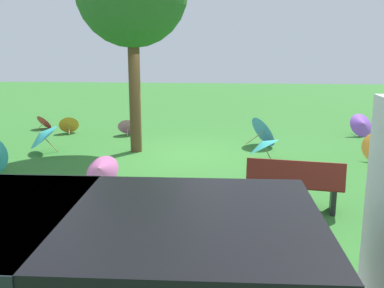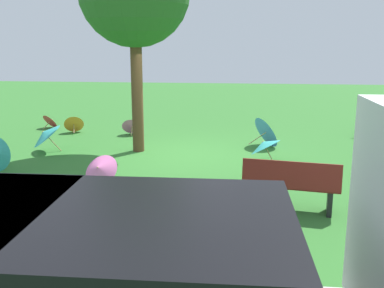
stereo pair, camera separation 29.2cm
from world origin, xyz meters
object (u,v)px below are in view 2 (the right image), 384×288
parasol_blue_1 (66,212)px  parasol_teal_3 (264,145)px  parasol_orange_0 (74,123)px  parasol_teal_1 (45,134)px  parasol_pink_1 (132,125)px  parasol_orange_2 (382,148)px  parasol_purple_0 (368,125)px  parasol_red_0 (51,121)px  parasol_pink_0 (99,169)px  park_bench (291,185)px  parasol_blue_0 (268,131)px

parasol_blue_1 → parasol_teal_3: parasol_teal_3 is taller
parasol_orange_0 → parasol_blue_1: 7.74m
parasol_orange_0 → parasol_teal_3: bearing=153.0°
parasol_teal_1 → parasol_teal_3: 5.59m
parasol_pink_1 → parasol_teal_1: parasol_teal_1 is taller
parasol_blue_1 → parasol_orange_0: bearing=-70.3°
parasol_orange_2 → parasol_blue_1: 7.45m
parasol_purple_0 → parasol_blue_1: parasol_purple_0 is taller
parasol_blue_1 → parasol_pink_1: bearing=-84.4°
parasol_purple_0 → parasol_red_0: parasol_purple_0 is taller
parasol_teal_3 → parasol_orange_0: bearing=-27.0°
parasol_pink_0 → park_bench: bearing=164.0°
parasol_red_0 → parasol_orange_2: bearing=160.5°
park_bench → parasol_pink_1: park_bench is taller
parasol_pink_1 → parasol_blue_1: (-0.71, 7.16, 0.01)m
park_bench → parasol_blue_1: park_bench is taller
parasol_teal_1 → parasol_teal_3: bearing=176.2°
park_bench → parasol_teal_1: size_ratio=1.54×
parasol_pink_0 → parasol_teal_1: parasol_teal_1 is taller
parasol_red_0 → parasol_orange_2: 10.14m
parasol_red_0 → parasol_blue_0: 7.26m
parasol_teal_1 → parasol_pink_1: bearing=-124.5°
parasol_red_0 → parasol_teal_3: parasol_teal_3 is taller
parasol_teal_3 → parasol_pink_1: bearing=-36.0°
parasol_blue_0 → parasol_teal_1: parasol_blue_0 is taller
parasol_orange_0 → parasol_orange_2: parasol_orange_2 is taller
parasol_orange_0 → parasol_blue_1: bearing=109.7°
parasol_blue_0 → parasol_blue_1: 6.81m
parasol_blue_0 → parasol_teal_3: 1.60m
parasol_pink_0 → parasol_purple_0: parasol_purple_0 is taller
parasol_teal_1 → parasol_blue_0: bearing=-168.0°
parasol_purple_0 → park_bench: bearing=65.2°
park_bench → parasol_red_0: park_bench is taller
park_bench → parasol_teal_3: bearing=-85.0°
parasol_blue_0 → parasol_blue_1: bearing=60.4°
parasol_blue_1 → parasol_teal_3: size_ratio=0.65×
parasol_purple_0 → parasol_blue_0: size_ratio=0.82×
park_bench → parasol_pink_1: 7.32m
parasol_orange_0 → parasol_teal_3: (-5.79, 2.95, 0.13)m
park_bench → parasol_pink_0: bearing=-16.0°
parasol_teal_1 → parasol_teal_3: size_ratio=1.08×
parasol_purple_0 → parasol_blue_1: bearing=49.5°
parasol_pink_0 → parasol_teal_3: bearing=-147.3°
parasol_red_0 → parasol_blue_1: size_ratio=1.10×
parasol_pink_0 → parasol_red_0: parasol_pink_0 is taller
parasol_pink_1 → parasol_teal_1: bearing=55.5°
parasol_orange_0 → parasol_pink_1: 1.91m
parasol_pink_0 → parasol_teal_3: 3.98m
parasol_purple_0 → parasol_blue_0: parasol_blue_0 is taller
parasol_pink_0 → parasol_teal_3: parasol_teal_3 is taller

